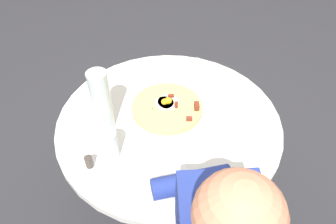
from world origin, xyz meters
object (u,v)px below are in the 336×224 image
(fork, at_px, (178,184))
(water_glass, at_px, (108,145))
(pepper_shaker, at_px, (89,162))
(salt_shaker, at_px, (196,64))
(bread_plate, at_px, (232,96))
(dining_table, at_px, (169,146))
(breakfast_pizza, at_px, (167,107))
(pizza_plate, at_px, (167,111))
(water_bottle, at_px, (101,101))
(knife, at_px, (168,187))

(fork, bearing_deg, water_glass, 42.92)
(pepper_shaker, bearing_deg, salt_shaker, -38.44)
(bread_plate, bearing_deg, dining_table, 114.04)
(breakfast_pizza, distance_m, salt_shaker, 0.32)
(bread_plate, bearing_deg, pepper_shaker, 120.90)
(pizza_plate, bearing_deg, bread_plate, -74.28)
(pizza_plate, height_order, fork, pizza_plate)
(pizza_plate, relative_size, water_bottle, 1.33)
(breakfast_pizza, relative_size, water_glass, 2.28)
(water_glass, height_order, water_bottle, water_bottle)
(fork, bearing_deg, breakfast_pizza, -14.99)
(breakfast_pizza, xyz_separation_m, pepper_shaker, (-0.26, 0.28, -0.00))
(pepper_shaker, bearing_deg, bread_plate, -59.10)
(pizza_plate, height_order, bread_plate, pizza_plate)
(pizza_plate, bearing_deg, water_bottle, 104.62)
(water_glass, relative_size, salt_shaker, 2.33)
(dining_table, height_order, water_bottle, water_bottle)
(dining_table, distance_m, fork, 0.35)
(water_bottle, bearing_deg, salt_shaker, -48.47)
(breakfast_pizza, bearing_deg, pepper_shaker, 132.55)
(pizza_plate, relative_size, bread_plate, 2.05)
(fork, relative_size, pepper_shaker, 3.96)
(knife, relative_size, salt_shaker, 3.38)
(knife, distance_m, salt_shaker, 0.66)
(bread_plate, relative_size, water_glass, 1.33)
(fork, bearing_deg, water_bottle, 24.46)
(dining_table, distance_m, water_bottle, 0.38)
(water_bottle, bearing_deg, breakfast_pizza, -75.27)
(water_glass, height_order, salt_shaker, water_glass)
(knife, bearing_deg, salt_shaker, -32.51)
(pizza_plate, xyz_separation_m, bread_plate, (0.08, -0.28, -0.00))
(pizza_plate, distance_m, bread_plate, 0.29)
(water_glass, bearing_deg, pepper_shaker, 119.25)
(breakfast_pizza, xyz_separation_m, fork, (-0.35, -0.02, -0.02))
(water_bottle, bearing_deg, pizza_plate, -75.38)
(salt_shaker, height_order, pepper_shaker, salt_shaker)
(fork, bearing_deg, bread_plate, -49.77)
(pizza_plate, height_order, salt_shaker, salt_shaker)
(pizza_plate, bearing_deg, water_glass, 135.89)
(pizza_plate, bearing_deg, breakfast_pizza, -54.79)
(dining_table, height_order, pizza_plate, pizza_plate)
(water_glass, relative_size, water_bottle, 0.49)
(pizza_plate, distance_m, water_bottle, 0.28)
(dining_table, bearing_deg, bread_plate, -65.96)
(breakfast_pizza, distance_m, water_bottle, 0.27)
(knife, distance_m, water_bottle, 0.39)
(dining_table, bearing_deg, pepper_shaker, 126.75)
(breakfast_pizza, height_order, fork, breakfast_pizza)
(pizza_plate, relative_size, salt_shaker, 6.36)
(bread_plate, height_order, water_glass, water_glass)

